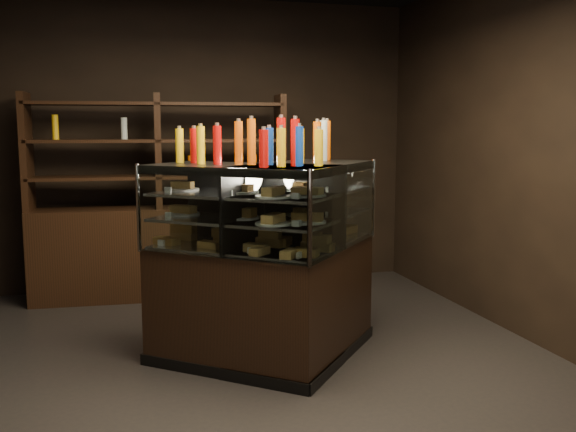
% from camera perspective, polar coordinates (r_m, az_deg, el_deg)
% --- Properties ---
extents(ground, '(5.00, 5.00, 0.00)m').
position_cam_1_polar(ground, '(4.65, -6.57, -13.32)').
color(ground, black).
rests_on(ground, ground).
extents(room_shell, '(5.02, 5.02, 3.01)m').
position_cam_1_polar(room_shell, '(4.35, -6.98, 11.30)').
color(room_shell, black).
rests_on(room_shell, ground).
extents(display_case, '(1.84, 1.43, 1.43)m').
position_cam_1_polar(display_case, '(4.64, -1.28, -7.09)').
color(display_case, black).
rests_on(display_case, ground).
extents(food_display, '(1.45, 1.02, 0.44)m').
position_cam_1_polar(food_display, '(4.51, -1.29, 0.36)').
color(food_display, gold).
rests_on(food_display, display_case).
extents(bottles_top, '(1.27, 0.88, 0.30)m').
position_cam_1_polar(bottles_top, '(4.48, -1.33, 6.44)').
color(bottles_top, '#0F38B2').
rests_on(bottles_top, display_case).
extents(potted_conifer, '(0.38, 0.38, 0.81)m').
position_cam_1_polar(potted_conifer, '(5.51, -2.55, -4.85)').
color(potted_conifer, black).
rests_on(potted_conifer, ground).
extents(back_shelving, '(2.49, 0.57, 2.00)m').
position_cam_1_polar(back_shelving, '(6.45, -11.26, -1.86)').
color(back_shelving, black).
rests_on(back_shelving, ground).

